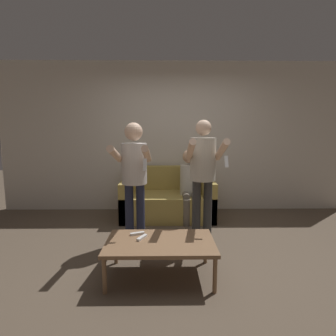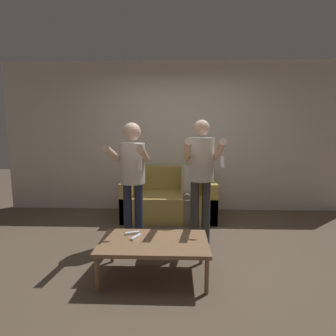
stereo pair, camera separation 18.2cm
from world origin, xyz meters
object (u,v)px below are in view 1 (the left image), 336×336
(person_standing_right, at_px, (203,168))
(coffee_table, at_px, (160,244))
(remote_far, at_px, (137,234))
(couch, at_px, (168,200))
(remote_near, at_px, (142,238))
(person_seated, at_px, (190,182))
(person_standing_left, at_px, (134,170))

(person_standing_right, bearing_deg, coffee_table, -124.03)
(person_standing_right, distance_m, remote_far, 1.17)
(couch, distance_m, coffee_table, 1.90)
(coffee_table, bearing_deg, remote_near, 161.80)
(person_standing_right, relative_size, person_seated, 1.37)
(person_seated, distance_m, remote_far, 1.71)
(remote_near, bearing_deg, person_seated, 68.83)
(person_standing_right, bearing_deg, couch, 111.30)
(person_standing_left, distance_m, remote_far, 0.86)
(couch, bearing_deg, remote_far, -101.10)
(person_standing_left, height_order, person_standing_right, person_standing_right)
(person_standing_left, relative_size, person_seated, 1.34)
(couch, distance_m, remote_far, 1.77)
(person_standing_left, xyz_separation_m, remote_far, (0.09, -0.61, -0.59))
(coffee_table, xyz_separation_m, remote_near, (-0.19, 0.06, 0.05))
(couch, xyz_separation_m, remote_near, (-0.28, -1.84, 0.10))
(person_standing_right, distance_m, person_seated, 1.00)
(person_standing_right, xyz_separation_m, remote_near, (-0.72, -0.72, -0.61))
(coffee_table, bearing_deg, person_standing_left, 113.60)
(couch, relative_size, remote_far, 10.04)
(person_seated, xyz_separation_m, coffee_table, (-0.45, -1.71, -0.30))
(coffee_table, distance_m, remote_near, 0.20)
(couch, relative_size, coffee_table, 1.42)
(couch, height_order, remote_far, couch)
(person_seated, height_order, remote_far, person_seated)
(coffee_table, height_order, remote_far, remote_far)
(remote_far, bearing_deg, person_standing_left, 98.79)
(remote_far, bearing_deg, couch, 78.90)
(coffee_table, height_order, remote_near, remote_near)
(coffee_table, relative_size, remote_far, 7.06)
(couch, relative_size, remote_near, 10.32)
(person_seated, relative_size, coffee_table, 1.09)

